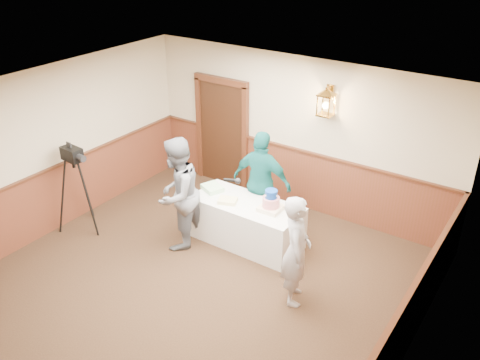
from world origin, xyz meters
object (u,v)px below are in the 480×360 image
object	(u,v)px
tiered_cake	(271,202)
sheet_cake_yellow	(228,201)
sheet_cake_green	(212,188)
baker	(296,250)
assistant_p	(262,182)
interviewer	(177,194)
tv_camera_rig	(78,193)
display_table	(247,223)

from	to	relation	value
tiered_cake	sheet_cake_yellow	xyz separation A→B (m)	(-0.70, -0.18, -0.11)
sheet_cake_green	baker	world-z (taller)	baker
baker	assistant_p	size ratio (longest dim) A/B	0.92
sheet_cake_yellow	assistant_p	world-z (taller)	assistant_p
tiered_cake	interviewer	bearing A→B (deg)	-152.59
tv_camera_rig	assistant_p	bearing A→B (deg)	38.50
display_table	interviewer	distance (m)	1.24
sheet_cake_green	assistant_p	world-z (taller)	assistant_p
interviewer	sheet_cake_green	bearing A→B (deg)	156.95
baker	tiered_cake	bearing A→B (deg)	18.51
display_table	sheet_cake_yellow	size ratio (longest dim) A/B	6.16
interviewer	baker	xyz separation A→B (m)	(2.22, -0.15, -0.12)
tiered_cake	assistant_p	distance (m)	0.66
tiered_cake	interviewer	size ratio (longest dim) A/B	0.19
tiered_cake	baker	bearing A→B (deg)	-42.68
sheet_cake_green	baker	bearing A→B (deg)	-22.21
sheet_cake_yellow	sheet_cake_green	world-z (taller)	sheet_cake_green
interviewer	display_table	bearing A→B (deg)	117.11
tiered_cake	display_table	bearing A→B (deg)	-176.99
tiered_cake	sheet_cake_yellow	bearing A→B (deg)	-165.42
display_table	sheet_cake_green	size ratio (longest dim) A/B	5.25
tv_camera_rig	sheet_cake_yellow	bearing A→B (deg)	29.28
tiered_cake	sheet_cake_green	bearing A→B (deg)	179.61
sheet_cake_yellow	assistant_p	size ratio (longest dim) A/B	0.16
interviewer	tiered_cake	bearing A→B (deg)	107.81
interviewer	tv_camera_rig	distance (m)	1.83
tv_camera_rig	sheet_cake_green	bearing A→B (deg)	38.43
sheet_cake_yellow	interviewer	world-z (taller)	interviewer
display_table	assistant_p	size ratio (longest dim) A/B	1.00
tiered_cake	tv_camera_rig	distance (m)	3.29
tiered_cake	baker	world-z (taller)	baker
tiered_cake	tv_camera_rig	world-z (taller)	tv_camera_rig
tiered_cake	sheet_cake_green	size ratio (longest dim) A/B	1.02
display_table	assistant_p	world-z (taller)	assistant_p
sheet_cake_yellow	sheet_cake_green	distance (m)	0.49
baker	sheet_cake_yellow	bearing A→B (deg)	39.15
sheet_cake_yellow	interviewer	bearing A→B (deg)	-140.92
interviewer	tv_camera_rig	world-z (taller)	interviewer
display_table	tiered_cake	world-z (taller)	tiered_cake
sheet_cake_green	interviewer	world-z (taller)	interviewer
sheet_cake_yellow	tiered_cake	bearing A→B (deg)	14.58
assistant_p	display_table	bearing A→B (deg)	88.90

